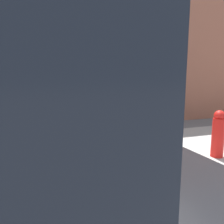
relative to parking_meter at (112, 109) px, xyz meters
name	(u,v)px	position (x,y,z in m)	size (l,w,h in m)	color
sidewalk	(84,160)	(-0.16, 1.20, -1.14)	(24.00, 2.80, 0.11)	#9E9B96
building_facade	(62,43)	(-0.16, 4.25, 1.44)	(24.00, 0.30, 5.27)	#935642
parking_meter	(112,109)	(0.00, 0.00, 0.00)	(0.21, 0.16, 1.46)	#2D2D30
fire_hydrant	(218,134)	(2.26, 0.45, -0.63)	(0.23, 0.23, 0.89)	red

